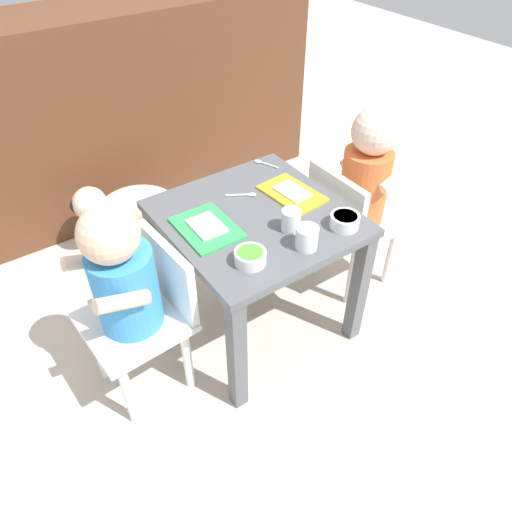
% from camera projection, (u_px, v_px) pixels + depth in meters
% --- Properties ---
extents(ground_plane, '(7.00, 7.00, 0.00)m').
position_uv_depth(ground_plane, '(256.00, 319.00, 1.78)').
color(ground_plane, beige).
extents(kitchen_cabinet_back, '(1.76, 0.40, 0.85)m').
position_uv_depth(kitchen_cabinet_back, '(122.00, 109.00, 2.15)').
color(kitchen_cabinet_back, '#56331E').
rests_on(kitchen_cabinet_back, ground).
extents(dining_table, '(0.54, 0.55, 0.47)m').
position_uv_depth(dining_table, '(256.00, 237.00, 1.53)').
color(dining_table, '#515459').
rests_on(dining_table, ground).
extents(seated_child_left, '(0.30, 0.30, 0.69)m').
position_uv_depth(seated_child_left, '(128.00, 282.00, 1.30)').
color(seated_child_left, white).
rests_on(seated_child_left, ground).
extents(seated_child_right, '(0.28, 0.28, 0.71)m').
position_uv_depth(seated_child_right, '(363.00, 182.00, 1.65)').
color(seated_child_right, white).
rests_on(seated_child_right, ground).
extents(dog, '(0.41, 0.27, 0.32)m').
position_uv_depth(dog, '(129.00, 208.00, 1.95)').
color(dog, beige).
rests_on(dog, ground).
extents(food_tray_left, '(0.15, 0.21, 0.02)m').
position_uv_depth(food_tray_left, '(207.00, 227.00, 1.41)').
color(food_tray_left, green).
rests_on(food_tray_left, dining_table).
extents(food_tray_right, '(0.15, 0.22, 0.02)m').
position_uv_depth(food_tray_right, '(292.00, 193.00, 1.55)').
color(food_tray_right, gold).
rests_on(food_tray_right, dining_table).
extents(water_cup_left, '(0.06, 0.06, 0.07)m').
position_uv_depth(water_cup_left, '(291.00, 221.00, 1.39)').
color(water_cup_left, white).
rests_on(water_cup_left, dining_table).
extents(water_cup_right, '(0.06, 0.06, 0.07)m').
position_uv_depth(water_cup_right, '(307.00, 239.00, 1.33)').
color(water_cup_right, white).
rests_on(water_cup_right, dining_table).
extents(veggie_bowl_near, '(0.09, 0.09, 0.04)m').
position_uv_depth(veggie_bowl_near, '(250.00, 257.00, 1.29)').
color(veggie_bowl_near, white).
rests_on(veggie_bowl_near, dining_table).
extents(veggie_bowl_far, '(0.09, 0.09, 0.04)m').
position_uv_depth(veggie_bowl_far, '(345.00, 221.00, 1.41)').
color(veggie_bowl_far, white).
rests_on(veggie_bowl_far, dining_table).
extents(spoon_by_left_tray, '(0.05, 0.10, 0.01)m').
position_uv_depth(spoon_by_left_tray, '(264.00, 163.00, 1.70)').
color(spoon_by_left_tray, silver).
rests_on(spoon_by_left_tray, dining_table).
extents(spoon_by_right_tray, '(0.09, 0.06, 0.01)m').
position_uv_depth(spoon_by_right_tray, '(244.00, 195.00, 1.55)').
color(spoon_by_right_tray, silver).
rests_on(spoon_by_right_tray, dining_table).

